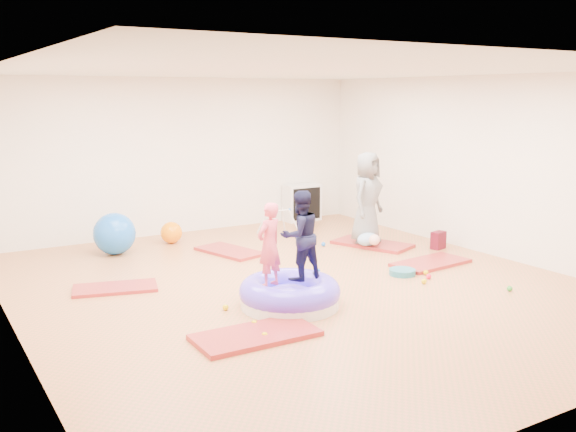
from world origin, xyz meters
TOP-DOWN VIEW (x-y plane):
  - room at (0.00, 0.00)m, footprint 7.01×8.01m
  - gym_mat_front_left at (-1.37, -1.31)m, footprint 1.30×0.66m
  - gym_mat_mid_left at (-2.14, 1.12)m, footprint 1.17×0.79m
  - gym_mat_center_back at (0.02, 2.13)m, footprint 0.85×1.25m
  - gym_mat_right at (2.27, -0.08)m, footprint 1.25×0.72m
  - gym_mat_rear_right at (2.29, 1.34)m, footprint 1.07×1.43m
  - inflatable_cushion at (-0.54, -0.64)m, footprint 1.22×1.22m
  - child_pink at (-0.83, -0.65)m, footprint 0.42×0.35m
  - child_navy at (-0.38, -0.60)m, footprint 0.54×0.43m
  - adult_caregiver at (2.21, 1.40)m, footprint 0.88×0.76m
  - infant at (2.07, 1.15)m, footprint 0.38×0.39m
  - ball_pit_balls at (0.56, -0.29)m, footprint 3.58×3.39m
  - exercise_ball_blue at (-1.58, 2.99)m, footprint 0.67×0.67m
  - exercise_ball_orange at (-0.54, 3.25)m, footprint 0.37×0.37m
  - infant_play_gym at (1.33, 2.82)m, footprint 0.61×0.58m
  - cube_shelf at (2.45, 3.79)m, footprint 0.73×0.36m
  - balance_disc at (1.53, -0.29)m, footprint 0.37×0.37m
  - backpack at (3.07, 0.59)m, footprint 0.28×0.21m
  - yellow_toy at (-1.57, -1.51)m, footprint 0.21×0.21m

SIDE VIEW (x-z plane):
  - yellow_toy at x=-1.57m, z-range 0.00..0.03m
  - gym_mat_mid_left at x=-2.14m, z-range 0.00..0.04m
  - gym_mat_center_back at x=0.02m, z-range 0.00..0.05m
  - gym_mat_right at x=2.27m, z-range 0.00..0.05m
  - gym_mat_rear_right at x=2.29m, z-range 0.00..0.05m
  - gym_mat_front_left at x=-1.37m, z-range 0.00..0.05m
  - ball_pit_balls at x=0.56m, z-range 0.00..0.07m
  - balance_disc at x=1.53m, z-range 0.00..0.08m
  - backpack at x=3.07m, z-range 0.00..0.29m
  - inflatable_cushion at x=-0.54m, z-range -0.04..0.34m
  - infant at x=2.07m, z-range 0.06..0.28m
  - exercise_ball_orange at x=-0.54m, z-range 0.00..0.37m
  - infant_play_gym at x=1.33m, z-range 0.08..0.55m
  - exercise_ball_blue at x=-1.58m, z-range 0.00..0.67m
  - cube_shelf at x=2.45m, z-range 0.00..0.73m
  - adult_caregiver at x=2.21m, z-range 0.05..1.57m
  - child_pink at x=-0.83m, z-range 0.35..1.34m
  - child_navy at x=-0.38m, z-range 0.35..1.44m
  - room at x=0.00m, z-range 0.00..2.80m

